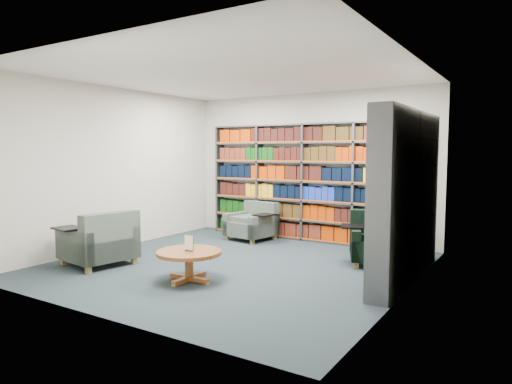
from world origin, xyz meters
The scene contains 7 objects.
room_shell centered at (0.00, 0.00, 1.40)m, with size 5.02×5.02×2.82m.
bookshelf_back centered at (0.00, 2.34, 1.10)m, with size 4.00×0.28×2.20m.
bookshelf_right centered at (2.34, 0.60, 1.10)m, with size 0.28×2.50×2.20m.
chair_teal_left centered at (-0.85, 1.87, 0.29)m, with size 0.99×0.90×0.71m.
chair_green_right centered at (1.76, 1.32, 0.31)m, with size 1.14×1.11×0.77m.
chair_teal_front centered at (-1.68, -1.06, 0.33)m, with size 1.02×1.13×0.81m.
coffee_table centered at (-0.02, -1.01, 0.32)m, with size 0.85×0.85×0.60m.
Camera 1 is at (3.81, -5.49, 1.69)m, focal length 32.00 mm.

